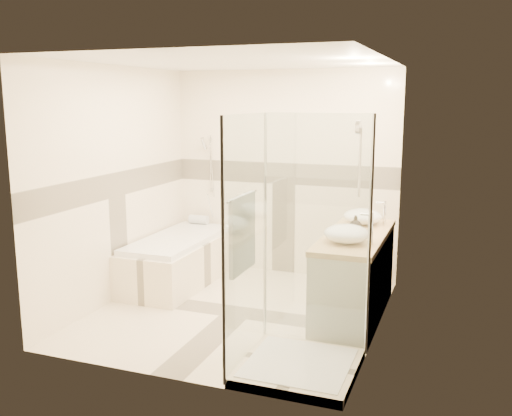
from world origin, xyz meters
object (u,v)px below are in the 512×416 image
(vessel_sink_near, at_px, (363,216))
(vessel_sink_far, at_px, (347,234))
(amenity_bottle_b, at_px, (355,224))
(shower_enclosure, at_px, (288,307))
(vanity, at_px, (354,276))
(amenity_bottle_a, at_px, (351,229))
(bathtub, at_px, (179,257))

(vessel_sink_near, distance_m, vessel_sink_far, 0.85)
(vessel_sink_far, bearing_deg, amenity_bottle_b, 90.00)
(shower_enclosure, relative_size, vessel_sink_far, 4.91)
(vanity, relative_size, vessel_sink_near, 4.03)
(vanity, distance_m, amenity_bottle_a, 0.52)
(vessel_sink_near, bearing_deg, vanity, -87.65)
(amenity_bottle_b, bearing_deg, shower_enclosure, -101.46)
(bathtub, height_order, vessel_sink_far, vessel_sink_far)
(vessel_sink_near, height_order, amenity_bottle_a, vessel_sink_near)
(bathtub, relative_size, amenity_bottle_b, 10.01)
(bathtub, xyz_separation_m, shower_enclosure, (1.86, -1.62, 0.20))
(vanity, height_order, amenity_bottle_b, amenity_bottle_b)
(shower_enclosure, distance_m, amenity_bottle_b, 1.44)
(bathtub, relative_size, vanity, 1.05)
(vessel_sink_near, distance_m, amenity_bottle_b, 0.41)
(vessel_sink_far, bearing_deg, vanity, 86.85)
(vanity, height_order, vessel_sink_near, vessel_sink_near)
(vessel_sink_near, bearing_deg, shower_enclosure, -98.83)
(vanity, relative_size, shower_enclosure, 0.79)
(shower_enclosure, xyz_separation_m, vessel_sink_near, (0.27, 1.76, 0.43))
(vanity, distance_m, vessel_sink_far, 0.62)
(vanity, distance_m, shower_enclosure, 1.31)
(shower_enclosure, bearing_deg, vanity, 77.03)
(vessel_sink_near, relative_size, amenity_bottle_b, 2.37)
(shower_enclosure, xyz_separation_m, amenity_bottle_b, (0.27, 1.35, 0.43))
(vanity, relative_size, amenity_bottle_b, 9.54)
(vessel_sink_far, distance_m, amenity_bottle_a, 0.21)
(vanity, relative_size, vessel_sink_far, 3.90)
(bathtub, xyz_separation_m, vessel_sink_far, (2.13, -0.71, 0.63))
(amenity_bottle_a, bearing_deg, amenity_bottle_b, 90.00)
(vessel_sink_near, relative_size, amenity_bottle_a, 2.59)
(vessel_sink_far, xyz_separation_m, amenity_bottle_a, (0.00, 0.21, -0.01))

